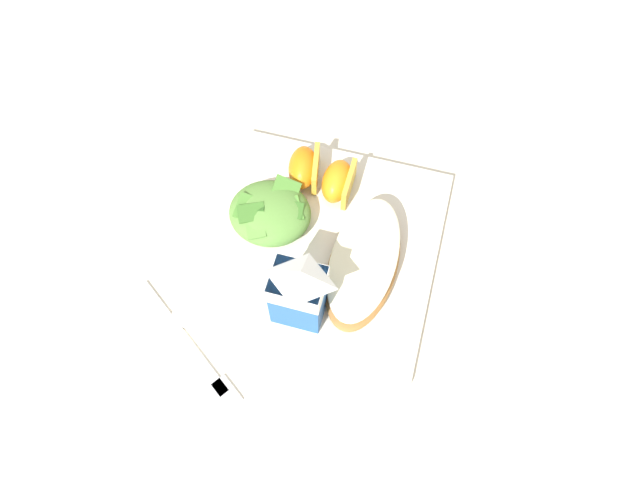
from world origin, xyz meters
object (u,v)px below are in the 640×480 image
(cheesy_pizza_bread, at_px, (363,263))
(metal_fork, at_px, (194,353))
(green_salad_pile, at_px, (270,213))
(white_plate, at_px, (320,247))
(orange_wedge_front, at_px, (338,181))
(orange_wedge_middle, at_px, (304,168))
(milk_carton, at_px, (302,291))

(cheesy_pizza_bread, bearing_deg, metal_fork, 42.02)
(green_salad_pile, bearing_deg, white_plate, 167.72)
(green_salad_pile, distance_m, orange_wedge_front, 0.09)
(green_salad_pile, bearing_deg, orange_wedge_front, -135.98)
(white_plate, relative_size, metal_fork, 1.71)
(orange_wedge_front, height_order, orange_wedge_middle, same)
(cheesy_pizza_bread, distance_m, metal_fork, 0.22)
(green_salad_pile, height_order, metal_fork, green_salad_pile)
(milk_carton, relative_size, orange_wedge_middle, 1.67)
(metal_fork, bearing_deg, orange_wedge_front, -113.10)
(cheesy_pizza_bread, relative_size, orange_wedge_middle, 2.61)
(cheesy_pizza_bread, xyz_separation_m, metal_fork, (0.16, 0.14, -0.03))
(cheesy_pizza_bread, distance_m, orange_wedge_front, 0.11)
(orange_wedge_middle, xyz_separation_m, metal_fork, (0.06, 0.25, -0.03))
(white_plate, height_order, cheesy_pizza_bread, cheesy_pizza_bread)
(cheesy_pizza_bread, xyz_separation_m, milk_carton, (0.05, 0.07, 0.04))
(white_plate, height_order, metal_fork, white_plate)
(milk_carton, xyz_separation_m, orange_wedge_middle, (0.05, -0.18, -0.04))
(metal_fork, bearing_deg, orange_wedge_middle, -103.04)
(green_salad_pile, distance_m, metal_fork, 0.19)
(white_plate, height_order, orange_wedge_middle, orange_wedge_middle)
(green_salad_pile, relative_size, metal_fork, 0.61)
(milk_carton, xyz_separation_m, metal_fork, (0.11, 0.08, -0.07))
(orange_wedge_middle, bearing_deg, white_plate, 116.70)
(orange_wedge_middle, bearing_deg, metal_fork, 76.96)
(orange_wedge_front, distance_m, orange_wedge_middle, 0.05)
(cheesy_pizza_bread, bearing_deg, milk_carton, 51.92)
(white_plate, relative_size, orange_wedge_middle, 4.26)
(green_salad_pile, distance_m, orange_wedge_middle, 0.08)
(green_salad_pile, xyz_separation_m, orange_wedge_front, (-0.07, -0.07, -0.00))
(milk_carton, relative_size, orange_wedge_front, 1.83)
(white_plate, distance_m, orange_wedge_middle, 0.10)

